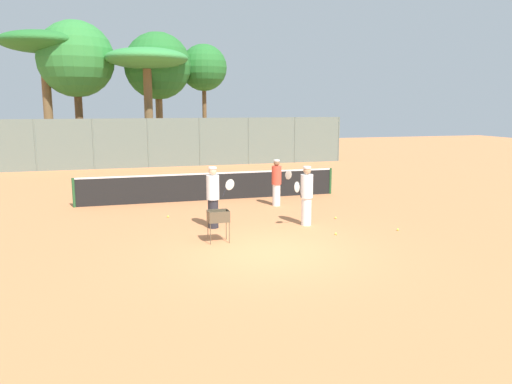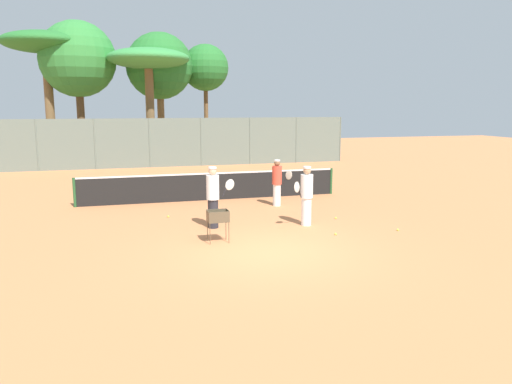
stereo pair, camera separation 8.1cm
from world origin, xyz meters
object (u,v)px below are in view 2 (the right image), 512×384
object	(u,v)px
tennis_net	(212,186)
player_red_cap	(306,195)
player_white_outfit	(277,182)
player_yellow_shirt	(213,196)
ball_cart	(218,219)

from	to	relation	value
tennis_net	player_red_cap	world-z (taller)	player_red_cap
tennis_net	player_white_outfit	world-z (taller)	player_white_outfit
player_white_outfit	player_yellow_shirt	distance (m)	3.90
tennis_net	player_white_outfit	distance (m)	2.74
ball_cart	player_white_outfit	bearing A→B (deg)	54.07
tennis_net	ball_cart	bearing A→B (deg)	-99.44
player_white_outfit	ball_cart	size ratio (longest dim) A/B	1.95
player_yellow_shirt	player_white_outfit	bearing A→B (deg)	31.49
player_yellow_shirt	tennis_net	bearing A→B (deg)	68.65
player_white_outfit	ball_cart	bearing A→B (deg)	-69.65
tennis_net	player_red_cap	xyz separation A→B (m)	(1.98, -4.87, 0.38)
tennis_net	player_white_outfit	xyz separation A→B (m)	(2.07, -1.77, 0.32)
player_white_outfit	player_red_cap	size ratio (longest dim) A/B	0.93
player_red_cap	ball_cart	world-z (taller)	player_red_cap
player_red_cap	player_yellow_shirt	bearing A→B (deg)	-46.24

